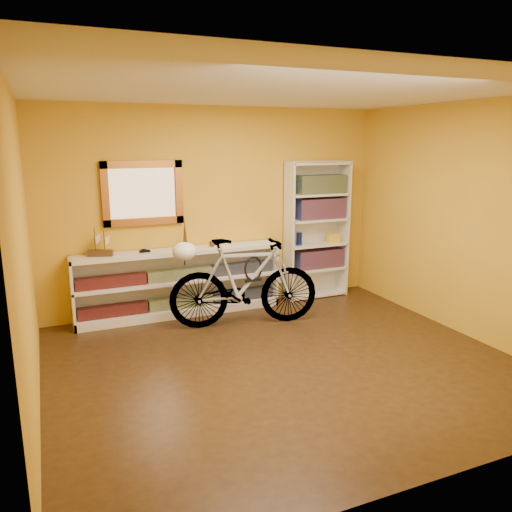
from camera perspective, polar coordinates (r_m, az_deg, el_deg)
name	(u,v)px	position (r m, az deg, el deg)	size (l,w,h in m)	color
floor	(283,363)	(5.15, 3.12, -12.03)	(4.50, 4.00, 0.01)	black
ceiling	(287,90)	(4.70, 3.53, 18.24)	(4.50, 4.00, 0.01)	silver
back_wall	(217,209)	(6.59, -4.47, 5.31)	(4.50, 0.01, 2.60)	gold
left_wall	(23,256)	(4.28, -24.88, 0.00)	(0.01, 4.00, 2.60)	gold
right_wall	(466,221)	(6.09, 22.74, 3.72)	(0.01, 4.00, 2.60)	gold
gilt_mirror	(143,193)	(6.28, -12.69, 6.96)	(0.98, 0.06, 0.78)	brown
wall_socket	(279,280)	(7.12, 2.61, -2.73)	(0.09, 0.01, 0.09)	silver
console_unit	(180,282)	(6.43, -8.64, -2.97)	(2.60, 0.35, 0.85)	silver
cd_row_lower	(181,302)	(6.48, -8.52, -5.18)	(2.50, 0.13, 0.14)	black
cd_row_upper	(180,274)	(6.38, -8.62, -2.06)	(2.50, 0.13, 0.14)	navy
model_ship	(100,242)	(6.14, -17.31, 1.53)	(0.28, 0.11, 0.34)	#3E2811
toy_car	(145,252)	(6.24, -12.48, 0.42)	(0.00, 0.00, 0.00)	black
bronze_ornament	(185,234)	(6.31, -8.06, 2.53)	(0.07, 0.07, 0.39)	#503A1B
decorative_orb	(212,244)	(6.44, -5.00, 1.41)	(0.08, 0.08, 0.08)	#503A1B
bookcase	(317,230)	(7.07, 6.88, 2.90)	(0.90, 0.30, 1.90)	silver
book_row_a	(319,258)	(7.17, 7.14, -0.27)	(0.70, 0.22, 0.26)	maroon
book_row_b	(320,208)	(7.05, 7.30, 5.37)	(0.70, 0.22, 0.28)	maroon
book_row_c	(321,184)	(7.01, 7.38, 8.08)	(0.70, 0.22, 0.25)	navy
travel_mug	(299,239)	(6.93, 4.91, 1.95)	(0.08, 0.08, 0.18)	#16289A
red_tin	(304,187)	(6.92, 5.44, 7.83)	(0.15, 0.15, 0.19)	maroon
yellow_bag	(333,238)	(7.18, 8.74, 2.04)	(0.17, 0.11, 0.13)	yellow
bicycle	(244,282)	(5.96, -1.32, -2.98)	(1.82, 0.47, 1.07)	silver
helmet	(184,251)	(5.78, -8.12, 0.53)	(0.28, 0.27, 0.21)	white
u_lock	(253,269)	(5.94, -0.31, -1.44)	(0.23, 0.23, 0.02)	black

